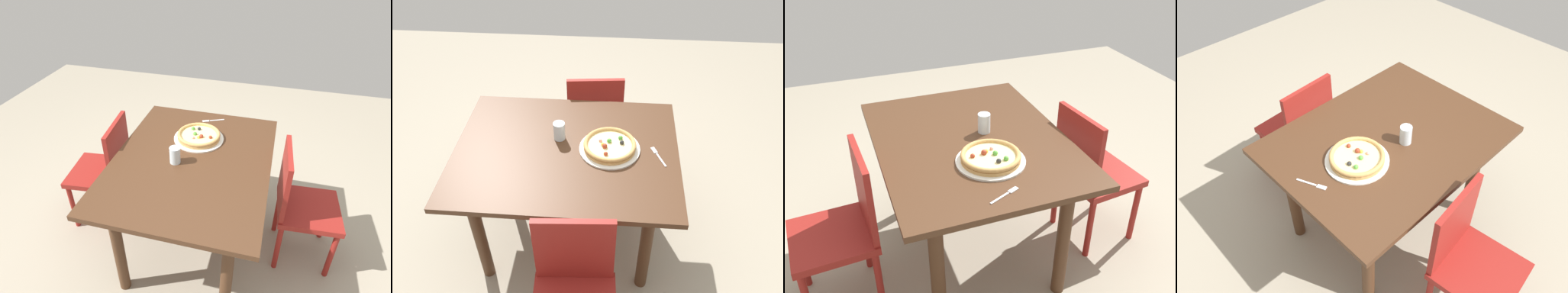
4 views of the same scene
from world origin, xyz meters
TOP-DOWN VIEW (x-y plane):
  - ground_plane at (0.00, 0.00)m, footprint 6.00×6.00m
  - dining_table at (0.00, 0.00)m, footprint 1.25×0.97m
  - chair_far at (0.12, 0.70)m, footprint 0.44×0.44m
  - plate at (0.24, 0.02)m, footprint 0.34×0.34m
  - pizza at (0.24, 0.02)m, footprint 0.29×0.29m
  - fork at (0.51, -0.01)m, footprint 0.08×0.16m
  - drinking_glass at (-0.05, 0.09)m, footprint 0.07×0.07m

SIDE VIEW (x-z plane):
  - ground_plane at x=0.00m, z-range 0.00..0.00m
  - chair_far at x=0.12m, z-range 0.04..0.90m
  - dining_table at x=0.00m, z-range 0.26..1.03m
  - fork at x=0.51m, z-range 0.77..0.77m
  - plate at x=0.24m, z-range 0.77..0.78m
  - pizza at x=0.24m, z-range 0.77..0.82m
  - drinking_glass at x=-0.05m, z-range 0.77..0.87m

